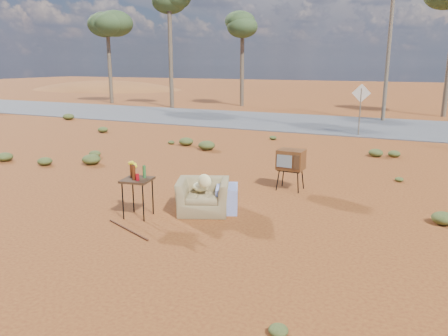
% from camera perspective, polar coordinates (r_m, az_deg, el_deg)
% --- Properties ---
extents(ground, '(140.00, 140.00, 0.00)m').
position_cam_1_polar(ground, '(8.76, -3.95, -6.78)').
color(ground, brown).
rests_on(ground, ground).
extents(highway, '(140.00, 7.00, 0.04)m').
position_cam_1_polar(highway, '(22.75, 14.41, 5.54)').
color(highway, '#565659').
rests_on(highway, ground).
extents(dirt_mound, '(26.00, 18.00, 2.00)m').
position_cam_1_polar(dirt_mound, '(53.48, -15.13, 9.89)').
color(dirt_mound, '#945223').
rests_on(dirt_mound, ground).
extents(armchair, '(1.37, 1.20, 0.93)m').
position_cam_1_polar(armchair, '(9.08, -2.16, -3.14)').
color(armchair, olive).
rests_on(armchair, ground).
extents(tv_unit, '(0.64, 0.52, 1.00)m').
position_cam_1_polar(tv_unit, '(10.70, 8.73, 1.01)').
color(tv_unit, black).
rests_on(tv_unit, ground).
extents(side_table, '(0.63, 0.63, 1.11)m').
position_cam_1_polar(side_table, '(8.90, -11.41, -1.17)').
color(side_table, '#392815').
rests_on(side_table, ground).
extents(rusty_bar, '(1.25, 0.55, 0.04)m').
position_cam_1_polar(rusty_bar, '(8.40, -12.43, -7.87)').
color(rusty_bar, '#492613').
rests_on(rusty_bar, ground).
extents(road_sign, '(0.78, 0.06, 2.19)m').
position_cam_1_polar(road_sign, '(19.42, 17.43, 8.43)').
color(road_sign, brown).
rests_on(road_sign, ground).
extents(eucalyptus_far_left, '(3.20, 3.20, 7.10)m').
position_cam_1_polar(eucalyptus_far_left, '(35.07, -15.03, 17.90)').
color(eucalyptus_far_left, brown).
rests_on(eucalyptus_far_left, ground).
extents(eucalyptus_left, '(3.20, 3.20, 8.10)m').
position_cam_1_polar(eucalyptus_left, '(30.92, -7.18, 20.70)').
color(eucalyptus_left, brown).
rests_on(eucalyptus_left, ground).
extents(eucalyptus_near_left, '(3.20, 3.20, 6.60)m').
position_cam_1_polar(eucalyptus_near_left, '(31.64, 2.42, 17.95)').
color(eucalyptus_near_left, brown).
rests_on(eucalyptus_near_left, ground).
extents(utility_pole_center, '(1.40, 0.20, 8.00)m').
position_cam_1_polar(utility_pole_center, '(24.80, 20.80, 15.30)').
color(utility_pole_center, brown).
rests_on(utility_pole_center, ground).
extents(scrub_patch, '(17.49, 8.07, 0.33)m').
position_cam_1_polar(scrub_patch, '(12.89, 2.15, 0.56)').
color(scrub_patch, '#515927').
rests_on(scrub_patch, ground).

